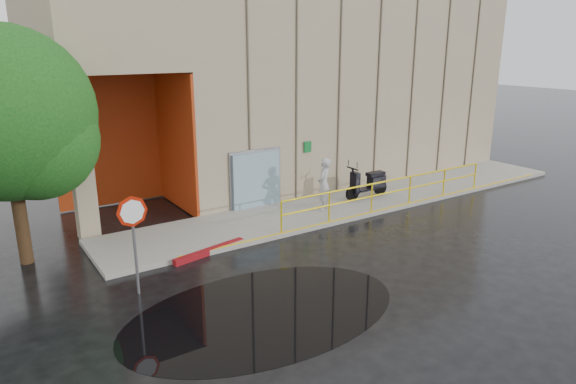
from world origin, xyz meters
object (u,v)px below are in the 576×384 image
(stop_sign, at_px, (133,223))
(red_curb, at_px, (210,251))
(person, at_px, (324,184))
(scooter, at_px, (368,175))
(tree_near, at_px, (13,121))

(stop_sign, xyz_separation_m, red_curb, (2.49, 1.29, -1.74))
(person, bearing_deg, stop_sign, -17.50)
(person, relative_size, red_curb, 0.79)
(scooter, bearing_deg, red_curb, -168.63)
(person, height_order, tree_near, tree_near)
(red_curb, distance_m, tree_near, 6.23)
(person, relative_size, tree_near, 0.29)
(red_curb, height_order, tree_near, tree_near)
(scooter, distance_m, stop_sign, 10.20)
(stop_sign, bearing_deg, red_curb, 45.65)
(stop_sign, distance_m, red_curb, 3.30)
(person, bearing_deg, scooter, 151.76)
(stop_sign, relative_size, red_curb, 1.04)
(person, distance_m, scooter, 2.35)
(scooter, height_order, stop_sign, stop_sign)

